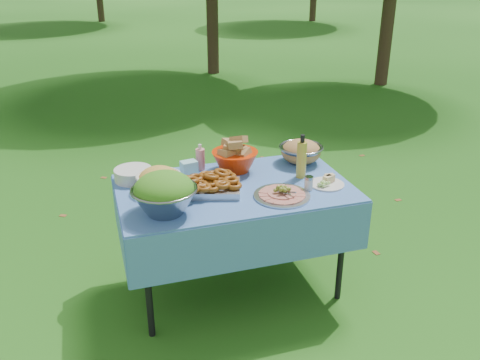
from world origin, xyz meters
name	(u,v)px	position (x,y,z in m)	size (l,w,h in m)	color
ground	(235,286)	(0.00, 0.00, 0.00)	(80.00, 80.00, 0.00)	#103D0B
picnic_table	(235,239)	(0.00, 0.00, 0.38)	(1.46, 0.86, 0.76)	#84D2FF
salad_bowl	(164,193)	(-0.48, -0.22, 0.88)	(0.37, 0.37, 0.24)	gray
pasta_bowl_white	(159,179)	(-0.46, 0.09, 0.84)	(0.28, 0.28, 0.15)	silver
plate_stack	(133,174)	(-0.60, 0.30, 0.80)	(0.24, 0.24, 0.08)	silver
wipes_box	(189,168)	(-0.23, 0.28, 0.81)	(0.10, 0.08, 0.09)	#9AE1EB
sanitizer_bottle	(200,157)	(-0.14, 0.35, 0.85)	(0.06, 0.06, 0.18)	pink
bread_bowl	(235,156)	(0.08, 0.26, 0.87)	(0.31, 0.31, 0.21)	red
pasta_bowl_steel	(301,151)	(0.57, 0.27, 0.84)	(0.31, 0.31, 0.16)	gray
fried_tray	(209,185)	(-0.17, -0.02, 0.81)	(0.38, 0.27, 0.09)	#B8B9BD
charcuterie_platter	(282,191)	(0.23, -0.22, 0.80)	(0.35, 0.35, 0.08)	#B5B7BD
oil_bottle	(302,156)	(0.46, 0.02, 0.91)	(0.06, 0.06, 0.29)	gold
cheese_plate	(327,181)	(0.57, -0.14, 0.79)	(0.22, 0.22, 0.06)	silver
shaker	(309,183)	(0.43, -0.18, 0.81)	(0.06, 0.06, 0.09)	silver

